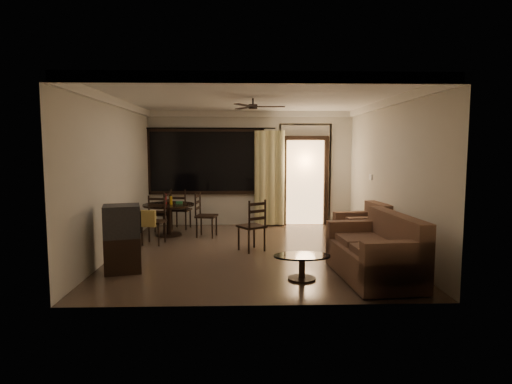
{
  "coord_description": "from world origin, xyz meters",
  "views": [
    {
      "loc": [
        -0.17,
        -7.79,
        1.93
      ],
      "look_at": [
        0.06,
        0.2,
        1.09
      ],
      "focal_mm": 30.0,
      "sensor_mm": 36.0,
      "label": 1
    }
  ],
  "objects_px": {
    "dining_table": "(169,211)",
    "dining_chair_west": "(160,221)",
    "sofa": "(378,254)",
    "coffee_table": "(302,263)",
    "side_chair": "(252,235)",
    "dining_chair_east": "(206,224)",
    "armchair": "(365,231)",
    "tv_cabinet": "(122,238)",
    "dining_chair_north": "(181,217)",
    "dining_chair_south": "(154,229)"
  },
  "relations": [
    {
      "from": "dining_chair_west",
      "to": "dining_chair_south",
      "type": "height_order",
      "value": "same"
    },
    {
      "from": "dining_chair_west",
      "to": "armchair",
      "type": "xyz_separation_m",
      "value": [
        4.14,
        -1.57,
        0.07
      ]
    },
    {
      "from": "dining_table",
      "to": "dining_chair_west",
      "type": "height_order",
      "value": "dining_chair_west"
    },
    {
      "from": "dining_table",
      "to": "dining_chair_east",
      "type": "xyz_separation_m",
      "value": [
        0.82,
        -0.16,
        -0.26
      ]
    },
    {
      "from": "dining_table",
      "to": "coffee_table",
      "type": "bearing_deg",
      "value": -52.39
    },
    {
      "from": "dining_chair_north",
      "to": "side_chair",
      "type": "height_order",
      "value": "side_chair"
    },
    {
      "from": "dining_chair_east",
      "to": "dining_table",
      "type": "bearing_deg",
      "value": 89.91
    },
    {
      "from": "dining_chair_south",
      "to": "coffee_table",
      "type": "distance_m",
      "value": 3.56
    },
    {
      "from": "dining_chair_east",
      "to": "tv_cabinet",
      "type": "height_order",
      "value": "tv_cabinet"
    },
    {
      "from": "dining_chair_south",
      "to": "side_chair",
      "type": "height_order",
      "value": "side_chair"
    },
    {
      "from": "sofa",
      "to": "coffee_table",
      "type": "bearing_deg",
      "value": 175.82
    },
    {
      "from": "sofa",
      "to": "dining_chair_north",
      "type": "bearing_deg",
      "value": 126.15
    },
    {
      "from": "coffee_table",
      "to": "dining_chair_south",
      "type": "bearing_deg",
      "value": 138.05
    },
    {
      "from": "dining_table",
      "to": "armchair",
      "type": "distance_m",
      "value": 4.16
    },
    {
      "from": "armchair",
      "to": "coffee_table",
      "type": "relative_size",
      "value": 1.16
    },
    {
      "from": "sofa",
      "to": "dining_chair_east",
      "type": "bearing_deg",
      "value": 127.54
    },
    {
      "from": "sofa",
      "to": "armchair",
      "type": "bearing_deg",
      "value": 75.24
    },
    {
      "from": "dining_table",
      "to": "tv_cabinet",
      "type": "distance_m",
      "value": 2.74
    },
    {
      "from": "dining_chair_west",
      "to": "armchair",
      "type": "distance_m",
      "value": 4.43
    },
    {
      "from": "dining_chair_north",
      "to": "tv_cabinet",
      "type": "bearing_deg",
      "value": 94.55
    },
    {
      "from": "tv_cabinet",
      "to": "side_chair",
      "type": "xyz_separation_m",
      "value": [
        2.03,
        1.28,
        -0.23
      ]
    },
    {
      "from": "dining_chair_south",
      "to": "dining_table",
      "type": "bearing_deg",
      "value": 89.88
    },
    {
      "from": "side_chair",
      "to": "sofa",
      "type": "bearing_deg",
      "value": 103.6
    },
    {
      "from": "dining_chair_south",
      "to": "tv_cabinet",
      "type": "relative_size",
      "value": 0.91
    },
    {
      "from": "dining_chair_east",
      "to": "sofa",
      "type": "bearing_deg",
      "value": -126.85
    },
    {
      "from": "dining_chair_west",
      "to": "dining_table",
      "type": "bearing_deg",
      "value": 66.78
    },
    {
      "from": "dining_chair_north",
      "to": "side_chair",
      "type": "bearing_deg",
      "value": 137.23
    },
    {
      "from": "dining_chair_north",
      "to": "sofa",
      "type": "height_order",
      "value": "sofa"
    },
    {
      "from": "dining_table",
      "to": "armchair",
      "type": "xyz_separation_m",
      "value": [
        3.91,
        -1.42,
        -0.19
      ]
    },
    {
      "from": "dining_table",
      "to": "tv_cabinet",
      "type": "relative_size",
      "value": 1.06
    },
    {
      "from": "dining_chair_east",
      "to": "dining_chair_north",
      "type": "distance_m",
      "value": 1.15
    },
    {
      "from": "dining_chair_south",
      "to": "dining_chair_west",
      "type": "bearing_deg",
      "value": 104.77
    },
    {
      "from": "dining_chair_south",
      "to": "sofa",
      "type": "relative_size",
      "value": 0.52
    },
    {
      "from": "armchair",
      "to": "side_chair",
      "type": "distance_m",
      "value": 2.13
    },
    {
      "from": "tv_cabinet",
      "to": "armchair",
      "type": "distance_m",
      "value": 4.36
    },
    {
      "from": "dining_chair_east",
      "to": "coffee_table",
      "type": "distance_m",
      "value": 3.48
    },
    {
      "from": "dining_chair_north",
      "to": "coffee_table",
      "type": "distance_m",
      "value": 4.62
    },
    {
      "from": "coffee_table",
      "to": "dining_chair_north",
      "type": "bearing_deg",
      "value": 120.32
    },
    {
      "from": "dining_table",
      "to": "coffee_table",
      "type": "height_order",
      "value": "dining_table"
    },
    {
      "from": "tv_cabinet",
      "to": "dining_chair_south",
      "type": "bearing_deg",
      "value": 72.56
    },
    {
      "from": "dining_chair_south",
      "to": "tv_cabinet",
      "type": "xyz_separation_m",
      "value": [
        -0.08,
        -1.89,
        0.22
      ]
    },
    {
      "from": "dining_chair_east",
      "to": "side_chair",
      "type": "height_order",
      "value": "side_chair"
    },
    {
      "from": "dining_chair_west",
      "to": "armchair",
      "type": "height_order",
      "value": "dining_chair_west"
    },
    {
      "from": "tv_cabinet",
      "to": "side_chair",
      "type": "bearing_deg",
      "value": 17.16
    },
    {
      "from": "dining_chair_south",
      "to": "side_chair",
      "type": "distance_m",
      "value": 2.04
    },
    {
      "from": "dining_chair_north",
      "to": "sofa",
      "type": "relative_size",
      "value": 0.52
    },
    {
      "from": "dining_table",
      "to": "dining_chair_east",
      "type": "height_order",
      "value": "dining_chair_east"
    },
    {
      "from": "dining_chair_north",
      "to": "dining_chair_west",
      "type": "bearing_deg",
      "value": 69.27
    },
    {
      "from": "tv_cabinet",
      "to": "sofa",
      "type": "relative_size",
      "value": 0.57
    },
    {
      "from": "dining_chair_south",
      "to": "sofa",
      "type": "bearing_deg",
      "value": -21.33
    }
  ]
}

